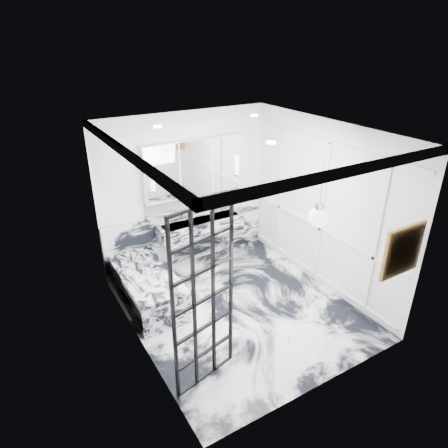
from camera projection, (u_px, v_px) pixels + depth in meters
floor at (239, 308)px, 6.32m from camera, size 3.60×3.60×0.00m
ceiling at (243, 131)px, 5.11m from camera, size 3.60×3.60×0.00m
wall_back at (186, 190)px, 7.11m from camera, size 3.60×0.00×3.60m
wall_front at (331, 292)px, 4.32m from camera, size 3.60×0.00×3.60m
wall_left at (133, 258)px, 4.98m from camera, size 0.00×3.60×3.60m
wall_right at (324, 207)px, 6.45m from camera, size 0.00×3.60×3.60m
marble_clad_back at (189, 235)px, 7.47m from camera, size 3.18×0.05×1.05m
marble_clad_left at (135, 262)px, 5.01m from camera, size 0.02×3.56×2.68m
panel_molding at (322, 212)px, 6.48m from camera, size 0.03×3.40×2.30m
soap_bottle_a at (228, 194)px, 7.51m from camera, size 0.10×0.10×0.20m
soap_bottle_b at (234, 194)px, 7.58m from camera, size 0.09×0.09×0.15m
soap_bottle_c at (224, 196)px, 7.48m from camera, size 0.16×0.16×0.17m
face_pot at (204, 201)px, 7.29m from camera, size 0.15×0.15×0.15m
amber_bottle at (203, 202)px, 7.28m from camera, size 0.04×0.04×0.10m
flower_vase at (176, 289)px, 5.73m from camera, size 0.08×0.08×0.12m
crittall_door at (204, 300)px, 4.56m from camera, size 0.86×0.25×2.35m
artwork at (403, 251)px, 4.84m from camera, size 0.57×0.05×0.57m
pendant_light at (318, 218)px, 4.55m from camera, size 0.23×0.23×0.23m
trough_sink at (201, 227)px, 7.28m from camera, size 1.60×0.45×0.30m
ledge at (196, 207)px, 7.26m from camera, size 1.90×0.14×0.04m
subway_tile at (194, 199)px, 7.25m from camera, size 1.90×0.03×0.23m
mirror_cabinet at (195, 168)px, 6.94m from camera, size 1.90×0.16×1.00m
sconce_left at (153, 179)px, 6.50m from camera, size 0.07×0.07×0.40m
sconce_right at (237, 164)px, 7.26m from camera, size 0.07×0.07×0.40m
bathtub at (147, 287)px, 6.35m from camera, size 0.75×1.65×0.55m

